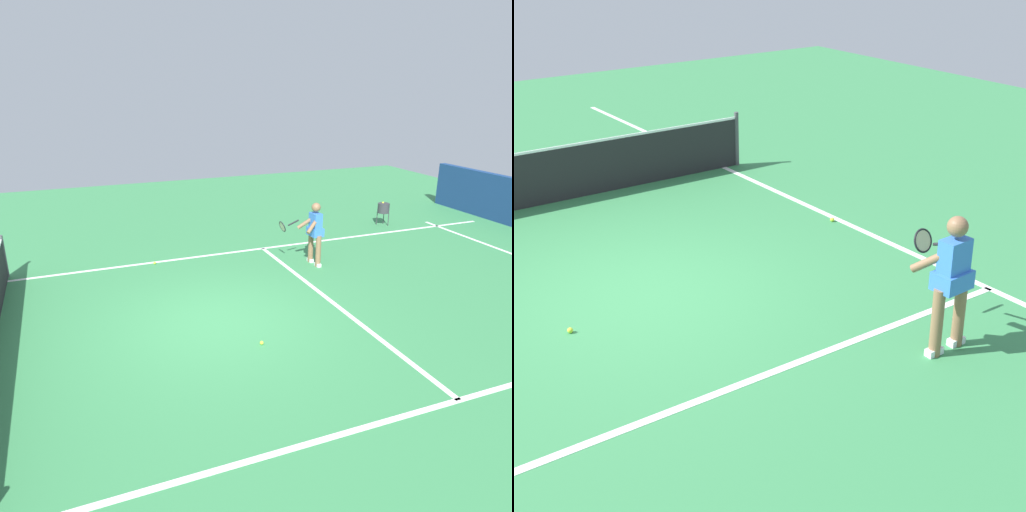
# 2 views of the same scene
# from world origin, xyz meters

# --- Properties ---
(ground_plane) EXTENTS (28.19, 28.19, 0.00)m
(ground_plane) POSITION_xyz_m (0.00, 0.00, 0.00)
(ground_plane) COLOR #38844C
(service_line_marking) EXTENTS (7.25, 0.10, 0.01)m
(service_line_marking) POSITION_xyz_m (0.00, -2.43, 0.00)
(service_line_marking) COLOR white
(service_line_marking) RESTS_ON ground
(sideline_left_marking) EXTENTS (0.10, 19.68, 0.01)m
(sideline_left_marking) POSITION_xyz_m (-3.63, 0.00, 0.00)
(sideline_left_marking) COLOR white
(sideline_left_marking) RESTS_ON ground
(sideline_right_marking) EXTENTS (0.10, 19.68, 0.01)m
(sideline_right_marking) POSITION_xyz_m (3.63, 0.00, 0.00)
(sideline_right_marking) COLOR white
(sideline_right_marking) RESTS_ON ground
(tennis_player) EXTENTS (0.76, 0.95, 1.55)m
(tennis_player) POSITION_xyz_m (2.06, -3.12, 0.85)
(tennis_player) COLOR #8C6647
(tennis_player) RESTS_ON ground
(tennis_ball_near) EXTENTS (0.07, 0.07, 0.07)m
(tennis_ball_near) POSITION_xyz_m (3.50, 0.52, 0.03)
(tennis_ball_near) COLOR #D1E533
(tennis_ball_near) RESTS_ON ground
(tennis_ball_mid) EXTENTS (0.07, 0.07, 0.07)m
(tennis_ball_mid) POSITION_xyz_m (-1.13, -0.43, 0.03)
(tennis_ball_mid) COLOR #D1E533
(tennis_ball_mid) RESTS_ON ground
(ball_hopper) EXTENTS (0.36, 0.36, 0.74)m
(ball_hopper) POSITION_xyz_m (4.36, -6.82, 0.55)
(ball_hopper) COLOR #333338
(ball_hopper) RESTS_ON ground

